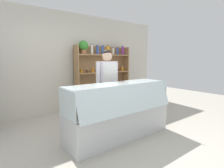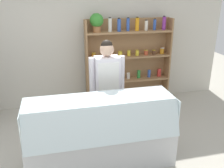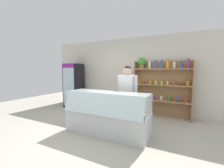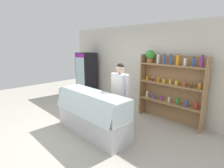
% 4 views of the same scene
% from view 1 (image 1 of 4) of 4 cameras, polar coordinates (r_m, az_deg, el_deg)
% --- Properties ---
extents(ground_plane, '(12.00, 12.00, 0.00)m').
position_cam_1_polar(ground_plane, '(3.36, -1.19, -17.40)').
color(ground_plane, '#B7B2A3').
extents(back_wall, '(6.80, 0.10, 2.70)m').
position_cam_1_polar(back_wall, '(4.96, -16.31, 6.67)').
color(back_wall, beige).
rests_on(back_wall, ground).
extents(shelving_unit, '(1.80, 0.29, 1.95)m').
position_cam_1_polar(shelving_unit, '(5.25, -3.66, 4.25)').
color(shelving_unit, '#9E754C').
rests_on(shelving_unit, ground).
extents(deli_display_case, '(2.03, 0.72, 1.01)m').
position_cam_1_polar(deli_display_case, '(3.34, 2.16, -11.70)').
color(deli_display_case, silver).
rests_on(deli_display_case, ground).
extents(shop_clerk, '(0.57, 0.25, 1.66)m').
position_cam_1_polar(shop_clerk, '(3.88, -1.51, 1.13)').
color(shop_clerk, '#2D2D38').
rests_on(shop_clerk, ground).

